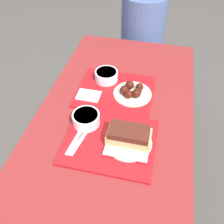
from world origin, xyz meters
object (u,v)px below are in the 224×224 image
tray_far (115,91)px  wings_plate_far (132,92)px  tray_near (110,141)px  bowl_coleslaw_far (106,75)px  bowl_coleslaw_near (86,118)px  brisket_sandwich_plate (129,137)px  person_seated_across (143,28)px

tray_far → wings_plate_far: 0.10m
tray_near → wings_plate_far: wings_plate_far is taller
tray_near → bowl_coleslaw_far: bearing=105.8°
bowl_coleslaw_near → tray_near: bearing=-30.9°
brisket_sandwich_plate → wings_plate_far: size_ratio=1.02×
tray_far → bowl_coleslaw_far: bearing=130.4°
tray_near → person_seated_across: person_seated_across is taller
brisket_sandwich_plate → bowl_coleslaw_far: brisket_sandwich_plate is taller
person_seated_across → brisket_sandwich_plate: bearing=-85.4°
tray_far → wings_plate_far: size_ratio=1.99×
bowl_coleslaw_near → brisket_sandwich_plate: brisket_sandwich_plate is taller
wings_plate_far → brisket_sandwich_plate: bearing=-83.0°
bowl_coleslaw_far → person_seated_across: size_ratio=0.18×
tray_near → brisket_sandwich_plate: 0.09m
brisket_sandwich_plate → wings_plate_far: bearing=97.0°
tray_far → bowl_coleslaw_far: 0.11m
wings_plate_far → person_seated_across: person_seated_across is taller
bowl_coleslaw_far → tray_near: bearing=-74.2°
bowl_coleslaw_near → brisket_sandwich_plate: 0.22m
tray_near → bowl_coleslaw_far: bowl_coleslaw_far is taller
tray_far → bowl_coleslaw_near: bowl_coleslaw_near is taller
bowl_coleslaw_near → brisket_sandwich_plate: size_ratio=0.62×
brisket_sandwich_plate → person_seated_across: size_ratio=0.28×
tray_far → bowl_coleslaw_near: (-0.08, -0.26, 0.04)m
brisket_sandwich_plate → person_seated_across: 1.12m
tray_far → wings_plate_far: (0.09, -0.01, 0.03)m
brisket_sandwich_plate → tray_far: bearing=111.6°
bowl_coleslaw_near → bowl_coleslaw_far: bearing=87.8°
bowl_coleslaw_near → brisket_sandwich_plate: bearing=-18.6°
tray_near → bowl_coleslaw_near: bearing=149.1°
bowl_coleslaw_near → wings_plate_far: 0.30m
tray_far → person_seated_across: 0.79m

